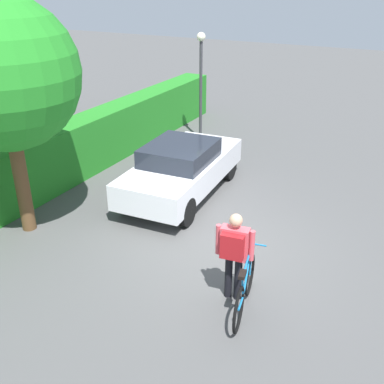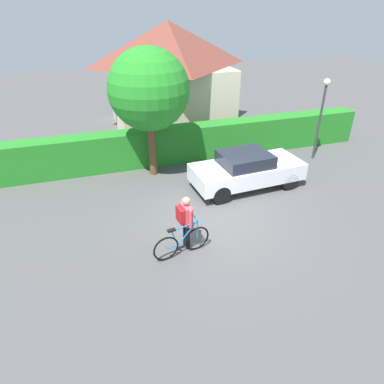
% 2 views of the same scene
% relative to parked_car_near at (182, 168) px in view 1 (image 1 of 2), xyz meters
% --- Properties ---
extents(ground_plane, '(60.00, 60.00, 0.00)m').
position_rel_parked_car_near_xyz_m(ground_plane, '(-1.89, -1.86, -0.74)').
color(ground_plane, '#4C4C4C').
extents(hedge_row, '(18.07, 0.90, 1.54)m').
position_rel_parked_car_near_xyz_m(hedge_row, '(-1.89, 3.23, 0.03)').
color(hedge_row, '#227C22').
rests_on(hedge_row, ground).
extents(parked_car_near, '(4.27, 1.97, 1.41)m').
position_rel_parked_car_near_xyz_m(parked_car_near, '(0.00, 0.00, 0.00)').
color(parked_car_near, silver).
rests_on(parked_car_near, ground).
extents(bicycle, '(1.71, 0.52, 1.04)m').
position_rel_parked_car_near_xyz_m(bicycle, '(-3.44, -3.07, -0.33)').
color(bicycle, black).
rests_on(bicycle, ground).
extents(person_rider, '(0.39, 0.66, 1.66)m').
position_rel_parked_car_near_xyz_m(person_rider, '(-3.25, -2.78, 0.27)').
color(person_rider, black).
rests_on(person_rider, ground).
extents(street_lamp, '(0.28, 0.28, 3.51)m').
position_rel_parked_car_near_xyz_m(street_lamp, '(4.13, 1.53, 1.59)').
color(street_lamp, '#38383D').
rests_on(street_lamp, ground).
extents(tree_kerbside, '(3.02, 3.02, 4.93)m').
position_rel_parked_car_near_xyz_m(tree_kerbside, '(-3.10, 2.21, 2.66)').
color(tree_kerbside, brown).
rests_on(tree_kerbside, ground).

